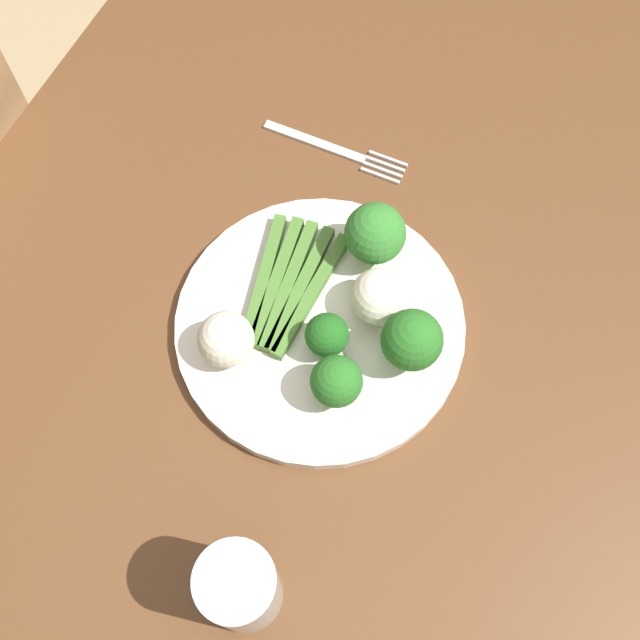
# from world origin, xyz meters

# --- Properties ---
(ground_plane) EXTENTS (6.00, 6.00, 0.02)m
(ground_plane) POSITION_xyz_m (0.00, 0.00, -0.01)
(ground_plane) COLOR tan
(dining_table) EXTENTS (1.18, 0.94, 0.75)m
(dining_table) POSITION_xyz_m (0.00, 0.00, 0.64)
(dining_table) COLOR brown
(dining_table) RESTS_ON ground_plane
(plate) EXTENTS (0.28, 0.28, 0.01)m
(plate) POSITION_xyz_m (-0.03, -0.06, 0.76)
(plate) COLOR silver
(plate) RESTS_ON dining_table
(asparagus_bundle) EXTENTS (0.15, 0.08, 0.01)m
(asparagus_bundle) POSITION_xyz_m (-0.05, -0.10, 0.78)
(asparagus_bundle) COLOR #47752D
(asparagus_bundle) RESTS_ON plate
(broccoli_back_right) EXTENTS (0.06, 0.06, 0.07)m
(broccoli_back_right) POSITION_xyz_m (-0.12, -0.04, 0.81)
(broccoli_back_right) COLOR #609E3D
(broccoli_back_right) RESTS_ON plate
(broccoli_outer_edge) EXTENTS (0.04, 0.04, 0.05)m
(broccoli_outer_edge) POSITION_xyz_m (-0.01, -0.04, 0.80)
(broccoli_outer_edge) COLOR #4C7F2B
(broccoli_outer_edge) RESTS_ON plate
(broccoli_front_left) EXTENTS (0.05, 0.05, 0.06)m
(broccoli_front_left) POSITION_xyz_m (0.03, -0.01, 0.80)
(broccoli_front_left) COLOR #568E33
(broccoli_front_left) RESTS_ON plate
(broccoli_right) EXTENTS (0.06, 0.06, 0.07)m
(broccoli_right) POSITION_xyz_m (-0.03, 0.03, 0.81)
(broccoli_right) COLOR #568E33
(broccoli_right) RESTS_ON plate
(cauliflower_near_fork) EXTENTS (0.05, 0.05, 0.05)m
(cauliflower_near_fork) POSITION_xyz_m (0.03, -0.12, 0.80)
(cauliflower_near_fork) COLOR silver
(cauliflower_near_fork) RESTS_ON plate
(cauliflower_front) EXTENTS (0.06, 0.06, 0.06)m
(cauliflower_front) POSITION_xyz_m (-0.07, -0.01, 0.80)
(cauliflower_front) COLOR silver
(cauliflower_front) RESTS_ON plate
(fork) EXTENTS (0.03, 0.17, 0.00)m
(fork) POSITION_xyz_m (-0.23, -0.13, 0.76)
(fork) COLOR silver
(fork) RESTS_ON dining_table
(water_glass) EXTENTS (0.06, 0.06, 0.11)m
(water_glass) POSITION_xyz_m (0.22, -0.01, 0.81)
(water_glass) COLOR silver
(water_glass) RESTS_ON dining_table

